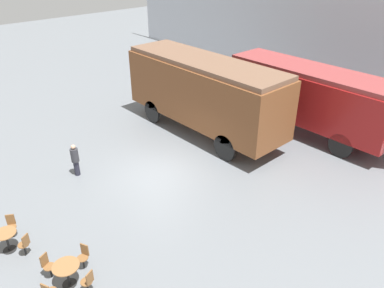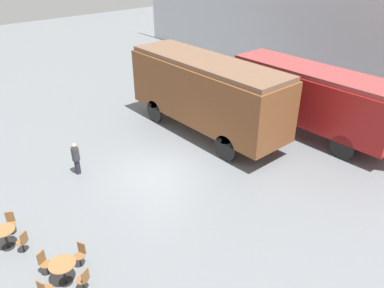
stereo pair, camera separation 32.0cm
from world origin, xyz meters
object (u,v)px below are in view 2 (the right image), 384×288
object	(u,v)px
streamlined_locomotive	(326,100)
cafe_table_mid	(5,234)
cafe_table_near	(63,268)
visitor_person	(76,158)
passenger_coach_wooden	(206,90)
cafe_chair_0	(44,262)

from	to	relation	value
streamlined_locomotive	cafe_table_mid	xyz separation A→B (m)	(-2.36, -15.32, -1.56)
cafe_table_near	cafe_table_mid	world-z (taller)	cafe_table_near
streamlined_locomotive	visitor_person	xyz separation A→B (m)	(-5.10, -11.40, -1.30)
passenger_coach_wooden	visitor_person	distance (m)	7.39
streamlined_locomotive	cafe_chair_0	size ratio (longest dim) A/B	12.88
passenger_coach_wooden	visitor_person	world-z (taller)	passenger_coach_wooden
streamlined_locomotive	passenger_coach_wooden	world-z (taller)	passenger_coach_wooden
visitor_person	passenger_coach_wooden	bearing A→B (deg)	84.80
streamlined_locomotive	cafe_chair_0	distance (m)	14.87
cafe_chair_0	visitor_person	distance (m)	5.84
cafe_table_near	cafe_table_mid	xyz separation A→B (m)	(-2.71, -0.86, -0.04)
passenger_coach_wooden	streamlined_locomotive	bearing A→B (deg)	43.43
passenger_coach_wooden	cafe_table_near	xyz separation A→B (m)	(4.81, -10.25, -1.81)
cafe_table_mid	cafe_chair_0	distance (m)	2.07
streamlined_locomotive	cafe_table_near	distance (m)	14.55
passenger_coach_wooden	cafe_table_mid	size ratio (longest dim) A/B	12.46
passenger_coach_wooden	visitor_person	bearing A→B (deg)	-95.20
visitor_person	streamlined_locomotive	bearing A→B (deg)	65.87
streamlined_locomotive	cafe_table_near	bearing A→B (deg)	-88.59
streamlined_locomotive	visitor_person	distance (m)	12.56
passenger_coach_wooden	cafe_table_mid	xyz separation A→B (m)	(2.09, -11.10, -1.85)
passenger_coach_wooden	cafe_table_mid	bearing A→B (deg)	-79.32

